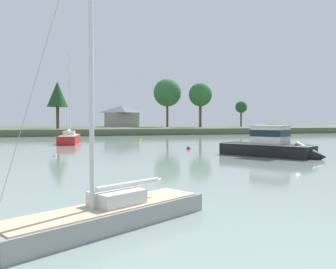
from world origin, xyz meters
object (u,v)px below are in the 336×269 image
Objects in this scene: mooring_buoy_yellow at (140,140)px; mooring_buoy_white at (55,156)px; cruiser_black at (276,150)px; mooring_buoy_red at (188,148)px; sailboat_red at (70,141)px; sailboat_grey at (108,219)px; cruiser_yellow at (275,137)px.

mooring_buoy_white is at bearing -119.80° from mooring_buoy_yellow.
cruiser_black reaches higher than mooring_buoy_red.
mooring_buoy_yellow is at bearing 102.41° from cruiser_black.
sailboat_red is at bearing 130.64° from mooring_buoy_red.
mooring_buoy_red is at bearing 65.11° from sailboat_grey.
cruiser_yellow reaches higher than mooring_buoy_white.
cruiser_black is 18.47× the size of mooring_buoy_red.
sailboat_grey is 23.54m from mooring_buoy_white.
mooring_buoy_red is at bearing -149.04° from cruiser_yellow.
cruiser_black reaches higher than mooring_buoy_yellow.
sailboat_red is at bearing 89.98° from sailboat_grey.
mooring_buoy_yellow is 18.54m from mooring_buoy_red.
cruiser_yellow is at bearing 24.88° from mooring_buoy_white.
cruiser_black is 25.87× the size of mooring_buoy_white.
mooring_buoy_yellow is (11.16, 46.11, -0.14)m from sailboat_grey.
cruiser_yellow is (31.94, -3.44, 0.34)m from sailboat_red.
cruiser_black is at bearing -77.59° from mooring_buoy_yellow.
mooring_buoy_yellow is at bearing 161.41° from cruiser_yellow.
cruiser_yellow is at bearing 50.76° from sailboat_grey.
mooring_buoy_red is at bearing -49.36° from sailboat_red.
sailboat_grey reaches higher than cruiser_yellow.
cruiser_black is 29.53m from mooring_buoy_yellow.
sailboat_grey is (-0.02, -42.56, -0.09)m from sailboat_red.
sailboat_grey is 47.45m from mooring_buoy_yellow.
mooring_buoy_yellow is 26.10m from mooring_buoy_white.
mooring_buoy_white is at bearing 94.40° from sailboat_grey.
cruiser_yellow reaches higher than mooring_buoy_red.
sailboat_grey is 30.48m from mooring_buoy_red.
mooring_buoy_yellow is 1.37× the size of mooring_buoy_white.
mooring_buoy_yellow is 0.98× the size of mooring_buoy_red.
mooring_buoy_white is (-33.76, -15.66, -0.59)m from cruiser_yellow.
mooring_buoy_red is at bearing -84.86° from mooring_buoy_yellow.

